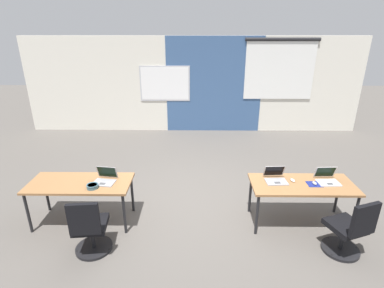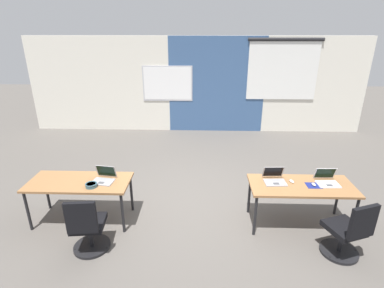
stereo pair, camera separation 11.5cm
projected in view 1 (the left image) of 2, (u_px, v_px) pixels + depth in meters
The scene contains 13 objects.
ground_plane at pixel (191, 201), 5.43m from camera, with size 24.00×24.00×0.00m.
back_wall_assembly at pixel (194, 85), 8.82m from camera, with size 10.00×0.27×2.80m.
desk_near_left at pixel (80, 186), 4.65m from camera, with size 1.60×0.70×0.72m.
desk_near_right at pixel (302, 187), 4.61m from camera, with size 1.60×0.70×0.72m.
laptop_near_left_inner at pixel (105, 179), 4.63m from camera, with size 0.37×0.34×0.23m.
chair_near_left_inner at pixel (90, 230), 4.06m from camera, with size 0.52×0.56×0.92m.
laptop_near_right_end at pixel (327, 179), 4.63m from camera, with size 0.34×0.32×0.23m.
mousepad_near_right_end at pixel (314, 184), 4.57m from camera, with size 0.22×0.19×0.00m.
mouse_near_right_end at pixel (315, 183), 4.56m from camera, with size 0.07×0.11×0.03m.
chair_near_right_end at pixel (349, 232), 4.03m from camera, with size 0.56×0.61×0.92m.
laptop_near_right_inner at pixel (275, 178), 4.66m from camera, with size 0.35×0.34×0.22m.
mouse_near_right_inner at pixel (293, 180), 4.65m from camera, with size 0.08×0.11×0.03m.
snack_bowl at pixel (92, 186), 4.44m from camera, with size 0.18×0.18×0.06m.
Camera 1 is at (0.07, -4.67, 2.97)m, focal length 27.51 mm.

